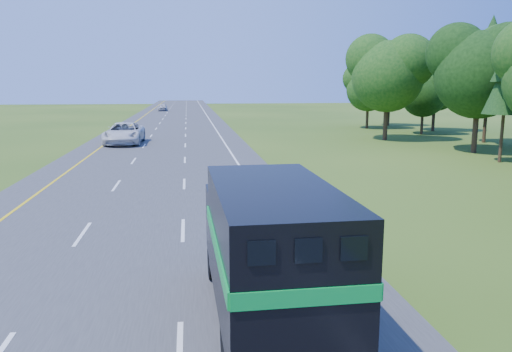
% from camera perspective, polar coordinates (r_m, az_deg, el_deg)
% --- Properties ---
extents(road, '(15.00, 260.00, 0.04)m').
position_cam_1_polar(road, '(48.69, -10.23, 3.84)').
color(road, '#38383A').
rests_on(road, ground).
extents(lane_markings, '(11.15, 260.00, 0.01)m').
position_cam_1_polar(lane_markings, '(48.69, -10.24, 3.87)').
color(lane_markings, yellow).
rests_on(lane_markings, road).
extents(horse_truck, '(2.54, 7.68, 3.38)m').
position_cam_1_polar(horse_truck, '(11.08, 1.43, -8.52)').
color(horse_truck, black).
rests_on(horse_truck, road).
extents(white_suv, '(3.35, 7.08, 1.96)m').
position_cam_1_polar(white_suv, '(47.87, -14.82, 4.75)').
color(white_suv, silver).
rests_on(white_suv, road).
extents(far_car, '(1.89, 4.44, 1.50)m').
position_cam_1_polar(far_car, '(107.32, -10.62, 7.74)').
color(far_car, '#ADADB4').
rests_on(far_car, road).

